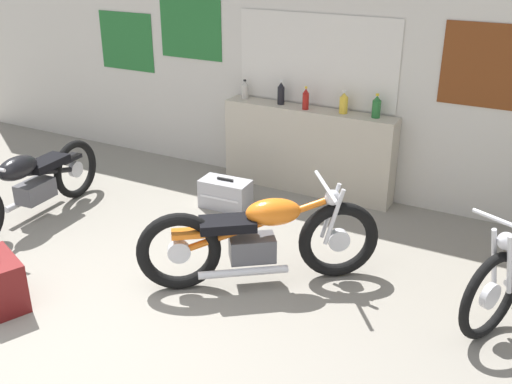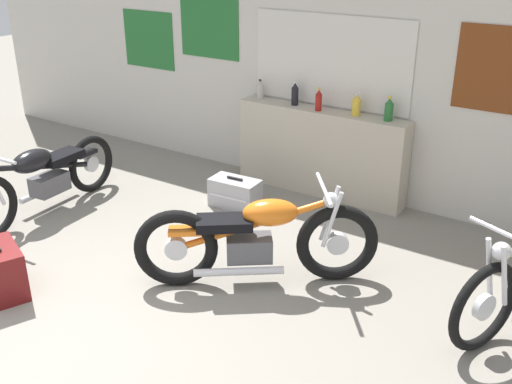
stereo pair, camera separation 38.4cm
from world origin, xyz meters
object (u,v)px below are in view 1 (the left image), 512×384
(bottle_rightmost, at_px, (376,107))
(motorcycle_orange, at_px, (260,239))
(bottle_right_center, at_px, (344,103))
(motorcycle_black, at_px, (29,184))
(bottle_left_center, at_px, (281,94))
(bottle_leftmost, at_px, (245,90))
(bottle_center, at_px, (306,99))
(hard_case_silver, at_px, (225,194))

(bottle_rightmost, relative_size, motorcycle_orange, 0.15)
(bottle_right_center, height_order, motorcycle_black, bottle_right_center)
(bottle_left_center, bearing_deg, bottle_leftmost, 177.75)
(bottle_leftmost, distance_m, bottle_center, 0.79)
(bottle_right_center, bearing_deg, hard_case_silver, -138.92)
(motorcycle_orange, height_order, hard_case_silver, motorcycle_orange)
(motorcycle_orange, distance_m, hard_case_silver, 1.55)
(bottle_left_center, relative_size, bottle_right_center, 1.12)
(bottle_leftmost, relative_size, bottle_left_center, 0.82)
(bottle_center, xyz_separation_m, motorcycle_orange, (0.48, -1.91, -0.66))
(motorcycle_orange, xyz_separation_m, hard_case_silver, (-1.02, 1.13, -0.26))
(bottle_rightmost, bearing_deg, bottle_left_center, -179.60)
(bottle_center, height_order, bottle_right_center, bottle_center)
(bottle_leftmost, relative_size, bottle_rightmost, 0.88)
(bottle_left_center, xyz_separation_m, bottle_rightmost, (1.08, 0.01, -0.01))
(bottle_left_center, bearing_deg, bottle_rightmost, 0.40)
(bottle_leftmost, distance_m, hard_case_silver, 1.26)
(bottle_rightmost, bearing_deg, bottle_center, -175.13)
(bottle_center, relative_size, bottle_right_center, 1.03)
(motorcycle_orange, bearing_deg, bottle_center, 104.00)
(bottle_left_center, height_order, bottle_center, bottle_left_center)
(bottle_right_center, relative_size, bottle_rightmost, 0.96)
(motorcycle_black, bearing_deg, bottle_right_center, 39.22)
(bottle_leftmost, relative_size, bottle_center, 0.88)
(motorcycle_orange, height_order, motorcycle_black, motorcycle_orange)
(bottle_right_center, relative_size, hard_case_silver, 0.44)
(bottle_right_center, distance_m, hard_case_silver, 1.56)
(bottle_right_center, relative_size, motorcycle_orange, 0.14)
(bottle_right_center, bearing_deg, motorcycle_black, -140.78)
(bottle_right_center, distance_m, motorcycle_black, 3.30)
(motorcycle_black, height_order, hard_case_silver, motorcycle_black)
(bottle_left_center, bearing_deg, hard_case_silver, -105.07)
(bottle_left_center, bearing_deg, bottle_right_center, -0.28)
(bottle_leftmost, xyz_separation_m, bottle_right_center, (1.20, -0.02, 0.01))
(bottle_center, relative_size, bottle_rightmost, 1.00)
(bottle_rightmost, relative_size, hard_case_silver, 0.46)
(bottle_right_center, bearing_deg, motorcycle_orange, -88.03)
(motorcycle_orange, xyz_separation_m, motorcycle_black, (-2.57, -0.08, -0.01))
(bottle_leftmost, height_order, motorcycle_orange, bottle_leftmost)
(bottle_center, height_order, bottle_rightmost, same)
(bottle_leftmost, xyz_separation_m, bottle_left_center, (0.46, -0.02, 0.02))
(hard_case_silver, bearing_deg, bottle_left_center, 74.93)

